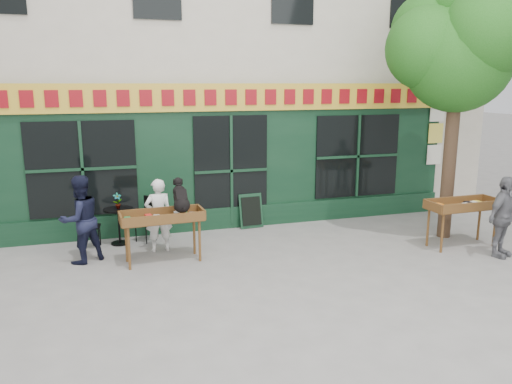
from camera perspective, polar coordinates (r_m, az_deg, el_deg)
ground at (r=9.58m, az=0.67°, el=-7.83°), size 80.00×80.00×0.00m
building at (r=14.89m, az=-6.66°, el=18.70°), size 14.00×7.26×10.00m
street_tree at (r=11.42m, az=22.19°, el=15.50°), size 3.05×2.90×5.60m
book_cart_center at (r=9.45m, az=-10.68°, el=-3.11°), size 1.53×0.70×0.99m
dog at (r=9.33m, az=-8.62°, el=-0.27°), size 0.37×0.62×0.60m
woman at (r=10.09m, az=-11.08°, el=-2.63°), size 0.56×0.38×1.47m
book_cart_right at (r=11.02m, az=22.59°, el=-1.64°), size 1.52×0.66×0.99m
man_right at (r=10.68m, az=26.36°, el=-2.58°), size 1.00×0.70×1.58m
bistro_table at (r=10.75m, az=-15.43°, el=-2.99°), size 0.60×0.60×0.76m
bistro_chair_left at (r=10.67m, az=-18.85°, el=-3.26°), size 0.39×0.39×0.95m
bistro_chair_right at (r=10.88m, az=-12.20°, el=-2.56°), size 0.51×0.51×0.95m
potted_plant at (r=10.66m, az=-15.55°, el=-0.98°), size 0.19×0.15×0.33m
man_left at (r=9.82m, az=-19.43°, el=-2.97°), size 1.01×0.95×1.66m
chalkboard at (r=11.58m, az=-0.56°, el=-2.18°), size 0.57×0.24×0.79m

